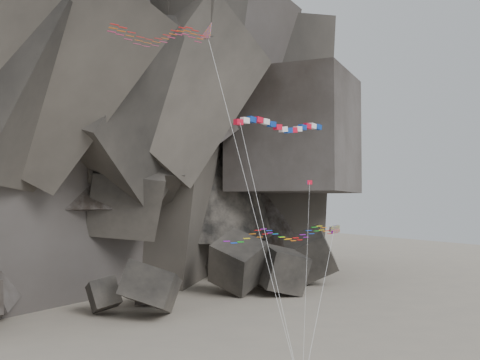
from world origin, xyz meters
TOP-DOWN VIEW (x-y plane):
  - headland at (0.00, 70.00)m, footprint 110.00×70.00m
  - boulder_field at (3.40, 33.64)m, footprint 87.39×21.22m
  - delta_kite at (-10.58, -0.34)m, footprint 12.45×9.78m
  - banner_kite at (5.39, 3.17)m, footprint 14.35×12.93m
  - parafoil_kite at (2.78, 0.58)m, footprint 13.35×9.60m
  - pennant_kite at (4.45, -1.67)m, footprint 9.02×8.39m

SIDE VIEW (x-z plane):
  - boulder_field at x=3.40m, z-range -2.51..8.29m
  - parafoil_kite at x=2.78m, z-range 6.79..18.74m
  - pennant_kite at x=4.45m, z-range 6.68..23.00m
  - banner_kite at x=5.39m, z-range 12.00..34.43m
  - delta_kite at x=-10.58m, z-range 14.37..44.11m
  - headland at x=0.00m, z-range 0.00..84.00m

